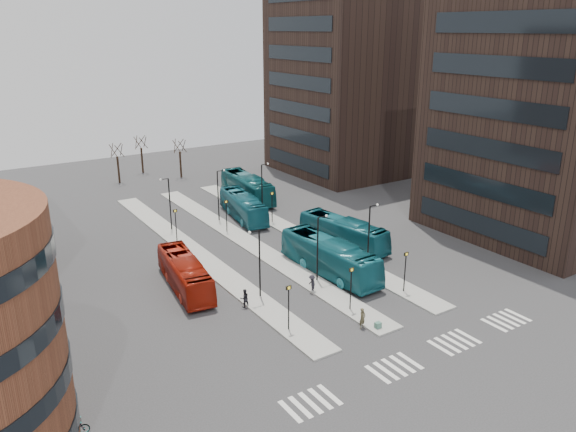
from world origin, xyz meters
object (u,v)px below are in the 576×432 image
teal_bus_d (247,187)px  commuter_c (312,284)px  teal_bus_c (343,232)px  teal_bus_a (330,257)px  suitcase (378,326)px  commuter_a (244,298)px  teal_bus_b (243,206)px  commuter_b (351,285)px  traveller (362,318)px  red_bus (185,273)px  bicycle_far (72,428)px

teal_bus_d → commuter_c: 29.05m
teal_bus_c → teal_bus_a: bearing=-147.1°
suitcase → commuter_a: 11.13m
teal_bus_d → commuter_c: teal_bus_d is taller
teal_bus_b → commuter_b: size_ratio=6.62×
traveller → commuter_c: size_ratio=1.03×
suitcase → traveller: traveller is taller
commuter_b → teal_bus_a: bearing=-25.7°
red_bus → commuter_b: bearing=-29.1°
teal_bus_a → teal_bus_d: bearing=76.0°
teal_bus_a → teal_bus_b: teal_bus_a is taller
commuter_c → teal_bus_d: bearing=174.5°
suitcase → bicycle_far: 22.48m
bicycle_far → teal_bus_a: bearing=-55.2°
teal_bus_b → commuter_b: teal_bus_b is taller
commuter_c → suitcase: bearing=16.2°
traveller → teal_bus_c: bearing=42.9°
suitcase → teal_bus_c: bearing=59.4°
teal_bus_c → bicycle_far: bearing=-163.3°
commuter_a → suitcase: bearing=133.4°
bicycle_far → commuter_c: bearing=-57.4°
suitcase → teal_bus_d: teal_bus_d is taller
teal_bus_c → traveller: bearing=-132.0°
traveller → bicycle_far: 21.63m
suitcase → bicycle_far: bearing=177.7°
suitcase → commuter_c: 8.04m
teal_bus_d → commuter_b: teal_bus_d is taller
teal_bus_b → commuter_c: size_ratio=6.76×
teal_bus_d → bicycle_far: teal_bus_d is taller
teal_bus_b → teal_bus_c: size_ratio=0.99×
teal_bus_c → teal_bus_d: size_ratio=0.91×
red_bus → bicycle_far: bearing=-124.5°
commuter_b → teal_bus_b: bearing=-18.5°
teal_bus_b → red_bus: bearing=-124.7°
teal_bus_a → commuter_a: 10.10m
suitcase → commuter_a: bearing=126.6°
red_bus → commuter_b: size_ratio=6.40×
teal_bus_c → commuter_b: teal_bus_c is taller
red_bus → commuter_c: (8.98, -6.74, -0.66)m
suitcase → traveller: (-0.84, 0.85, 0.53)m
teal_bus_d → commuter_a: 30.86m
suitcase → red_bus: red_bus is taller
teal_bus_b → commuter_c: bearing=-93.4°
commuter_a → bicycle_far: bearing=33.6°
commuter_a → teal_bus_d: bearing=-113.8°
teal_bus_c → traveller: size_ratio=6.65×
commuter_b → suitcase: bearing=145.9°
commuter_a → bicycle_far: size_ratio=0.85×
teal_bus_b → teal_bus_d: (4.29, 6.68, 0.17)m
teal_bus_b → teal_bus_d: teal_bus_d is taller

